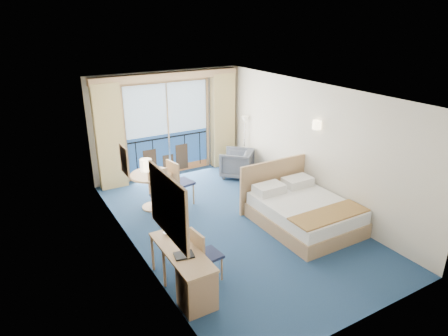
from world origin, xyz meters
TOP-DOWN VIEW (x-y plane):
  - floor at (0.00, 0.00)m, footprint 6.50×6.50m
  - room_walls at (0.00, 0.00)m, footprint 4.04×6.54m
  - balcony_door at (-0.01, 3.22)m, footprint 2.36×0.03m
  - curtain_left at (-1.55, 3.07)m, footprint 0.65×0.22m
  - curtain_right at (1.55, 3.07)m, footprint 0.65×0.22m
  - pelmet at (0.00, 3.10)m, footprint 3.80×0.25m
  - mirror at (-1.97, -1.50)m, footprint 0.05×1.25m
  - wall_print at (-1.97, 0.45)m, footprint 0.04×0.42m
  - sconce_left at (-1.94, -0.60)m, footprint 0.18×0.18m
  - sconce_right at (1.94, -0.15)m, footprint 0.18×0.18m
  - bed at (1.19, -0.73)m, footprint 1.74×2.06m
  - nightstand at (1.79, 0.59)m, footprint 0.38×0.37m
  - phone at (1.75, 0.55)m, footprint 0.22×0.20m
  - armchair at (1.42, 2.12)m, footprint 1.10×1.10m
  - floor_lamp at (1.88, 2.47)m, footprint 0.20×0.20m
  - desk at (-1.74, -1.74)m, footprint 0.50×1.46m
  - desk_chair at (-1.37, -1.35)m, footprint 0.43×0.43m
  - folder at (-1.77, -1.51)m, footprint 0.32×0.26m
  - desk_lamp at (-1.75, -0.81)m, footprint 0.12×0.12m
  - round_table at (-1.14, 1.51)m, footprint 0.89×0.89m
  - table_chair_a at (-0.59, 1.35)m, footprint 0.54×0.53m
  - table_chair_b at (-1.10, 1.06)m, footprint 0.45×0.46m

SIDE VIEW (x-z plane):
  - floor at x=0.00m, z-range 0.00..0.00m
  - nightstand at x=1.79m, z-range 0.00..0.50m
  - bed at x=1.19m, z-range -0.24..0.85m
  - armchair at x=1.42m, z-range 0.00..0.72m
  - desk at x=-1.74m, z-range 0.04..0.72m
  - desk_chair at x=-1.37m, z-range 0.06..0.98m
  - phone at x=1.75m, z-range 0.50..0.58m
  - table_chair_b at x=-1.10m, z-range 0.06..1.07m
  - table_chair_a at x=-0.59m, z-range 0.07..1.12m
  - round_table at x=-1.14m, z-range 0.21..1.01m
  - folder at x=-1.77m, z-range 0.68..0.71m
  - desk_lamp at x=-1.75m, z-range 0.79..1.24m
  - floor_lamp at x=1.88m, z-range 0.38..1.86m
  - balcony_door at x=-0.01m, z-range -0.12..2.40m
  - curtain_left at x=-1.55m, z-range 0.00..2.55m
  - curtain_right at x=1.55m, z-range 0.00..2.55m
  - mirror at x=-1.97m, z-range 1.08..2.03m
  - wall_print at x=-1.97m, z-range 1.34..1.86m
  - room_walls at x=0.00m, z-range 0.42..3.14m
  - sconce_left at x=-1.94m, z-range 1.76..1.94m
  - sconce_right at x=1.94m, z-range 1.76..1.94m
  - pelmet at x=0.00m, z-range 2.49..2.67m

